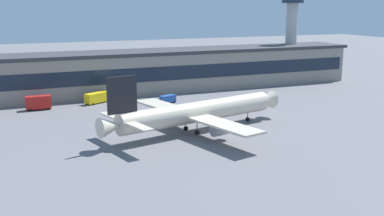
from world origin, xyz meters
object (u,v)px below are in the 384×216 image
at_px(airliner, 196,112).
at_px(catering_truck, 39,102).
at_px(control_tower, 292,24).
at_px(fuel_truck, 97,97).
at_px(crew_van, 168,99).

relative_size(airliner, catering_truck, 7.09).
height_order(airliner, control_tower, control_tower).
xyz_separation_m(airliner, control_tower, (69.99, 60.84, 17.99)).
bearing_deg(fuel_truck, airliner, -70.97).
height_order(control_tower, crew_van, control_tower).
bearing_deg(crew_van, airliner, -99.40).
xyz_separation_m(control_tower, fuel_truck, (-84.94, -17.51, -20.97)).
xyz_separation_m(catering_truck, fuel_truck, (17.72, 2.56, -0.41)).
distance_m(airliner, catering_truck, 52.30).
relative_size(control_tower, crew_van, 6.60).
xyz_separation_m(airliner, crew_van, (5.69, 34.37, -3.41)).
distance_m(airliner, crew_van, 35.01).
bearing_deg(crew_van, control_tower, 22.37).
height_order(control_tower, fuel_truck, control_tower).
relative_size(control_tower, fuel_truck, 4.27).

